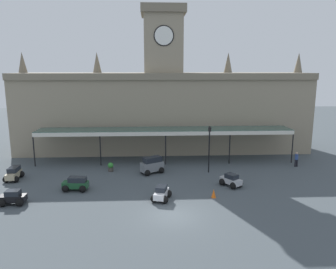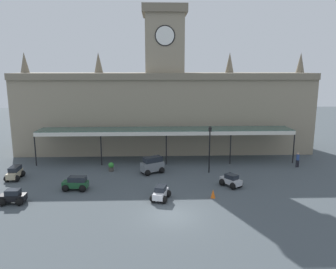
{
  "view_description": "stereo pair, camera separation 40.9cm",
  "coord_description": "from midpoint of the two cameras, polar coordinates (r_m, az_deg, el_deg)",
  "views": [
    {
      "loc": [
        -1.5,
        -22.78,
        10.79
      ],
      "look_at": [
        0.0,
        7.8,
        4.62
      ],
      "focal_mm": 34.98,
      "sensor_mm": 36.0,
      "label": 1
    },
    {
      "loc": [
        -1.1,
        -22.8,
        10.79
      ],
      "look_at": [
        0.0,
        7.8,
        4.62
      ],
      "focal_mm": 34.98,
      "sensor_mm": 36.0,
      "label": 2
    }
  ],
  "objects": [
    {
      "name": "ground_plane",
      "position": [
        25.25,
        1.13,
        -13.91
      ],
      "size": [
        140.0,
        140.0,
        0.0
      ],
      "primitive_type": "plane",
      "color": "#444D52"
    },
    {
      "name": "station_building",
      "position": [
        43.5,
        -0.33,
        4.83
      ],
      "size": [
        37.71,
        7.14,
        18.39
      ],
      "color": "gray",
      "rests_on": "ground"
    },
    {
      "name": "entrance_canopy",
      "position": [
        38.08,
        -0.06,
        0.76
      ],
      "size": [
        29.61,
        3.26,
        3.9
      ],
      "color": "#38564C",
      "rests_on": "ground"
    },
    {
      "name": "car_green_estate",
      "position": [
        30.96,
        -15.39,
        -8.32
      ],
      "size": [
        2.32,
        1.66,
        1.27
      ],
      "color": "#1E512D",
      "rests_on": "ground"
    },
    {
      "name": "car_white_sedan",
      "position": [
        27.81,
        -0.87,
        -10.31
      ],
      "size": [
        1.86,
        2.21,
        1.19
      ],
      "color": "silver",
      "rests_on": "ground"
    },
    {
      "name": "car_beige_estate",
      "position": [
        36.0,
        -24.85,
        -6.2
      ],
      "size": [
        1.6,
        2.29,
        1.27
      ],
      "color": "tan",
      "rests_on": "ground"
    },
    {
      "name": "car_black_sedan",
      "position": [
        29.79,
        -25.05,
        -9.93
      ],
      "size": [
        2.07,
        1.55,
        1.19
      ],
      "color": "black",
      "rests_on": "ground"
    },
    {
      "name": "car_silver_sedan",
      "position": [
        31.35,
        11.29,
        -7.99
      ],
      "size": [
        2.13,
        2.25,
        1.19
      ],
      "color": "#B2B5BA",
      "rests_on": "ground"
    },
    {
      "name": "car_grey_van",
      "position": [
        34.43,
        -2.38,
        -5.47
      ],
      "size": [
        2.59,
        2.32,
        1.77
      ],
      "color": "slate",
      "rests_on": "ground"
    },
    {
      "name": "pedestrian_crossing_forecourt",
      "position": [
        39.29,
        21.94,
        -4.02
      ],
      "size": [
        0.39,
        0.34,
        1.67
      ],
      "color": "black",
      "rests_on": "ground"
    },
    {
      "name": "victorian_lamppost",
      "position": [
        34.33,
        7.6,
        -1.65
      ],
      "size": [
        0.3,
        0.3,
        5.0
      ],
      "color": "black",
      "rests_on": "ground"
    },
    {
      "name": "traffic_cone",
      "position": [
        28.5,
        8.27,
        -10.16
      ],
      "size": [
        0.4,
        0.4,
        0.75
      ],
      "primitive_type": "cone",
      "color": "orange",
      "rests_on": "ground"
    },
    {
      "name": "planter_by_canopy",
      "position": [
        35.69,
        -9.55,
        -5.54
      ],
      "size": [
        0.6,
        0.6,
        0.96
      ],
      "color": "#47423D",
      "rests_on": "ground"
    }
  ]
}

